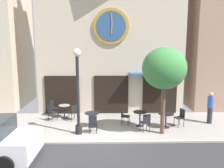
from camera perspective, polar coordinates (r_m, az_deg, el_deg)
name	(u,v)px	position (r m, az deg, el deg)	size (l,w,h in m)	color
ground_plane	(103,148)	(9.94, -2.21, -15.20)	(24.96, 9.85, 0.13)	gray
clock_building	(111,24)	(15.20, -0.29, 14.41)	(8.81, 3.70, 10.50)	beige
street_lamp	(78,92)	(10.86, -8.25, -1.84)	(0.36, 0.36, 3.96)	black
street_tree	(164,69)	(10.88, 12.53, 3.59)	(2.01, 1.81, 4.03)	brown
cafe_table_near_door	(64,109)	(13.73, -11.45, -6.05)	(0.63, 0.63, 0.74)	black
cafe_table_center_left	(92,117)	(12.05, -4.88, -7.88)	(0.73, 0.73, 0.74)	black
cafe_table_rightmost	(140,116)	(12.22, 6.77, -7.69)	(0.69, 0.69, 0.76)	black
cafe_table_center_right	(166,117)	(12.23, 12.90, -7.80)	(0.78, 0.78, 0.73)	black
cafe_chair_corner	(74,111)	(13.14, -9.24, -6.52)	(0.56, 0.56, 0.90)	black
cafe_chair_facing_street	(146,121)	(11.44, 8.17, -8.94)	(0.49, 0.49, 0.90)	black
cafe_chair_facing_wall	(181,116)	(12.62, 16.23, -7.46)	(0.51, 0.51, 0.90)	black
cafe_chair_near_tree	(124,115)	(12.38, 2.92, -7.41)	(0.50, 0.50, 0.90)	black
cafe_chair_curbside	(93,122)	(11.23, -4.62, -9.22)	(0.41, 0.41, 0.90)	black
cafe_chair_near_lamp	(51,111)	(13.39, -14.45, -6.40)	(0.57, 0.57, 0.90)	black
cafe_chair_by_entrance	(53,107)	(14.29, -14.09, -5.38)	(0.52, 0.52, 0.90)	black
pedestrian_blue	(210,107)	(13.51, 22.66, -5.24)	(0.38, 0.38, 1.67)	#2D2D38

